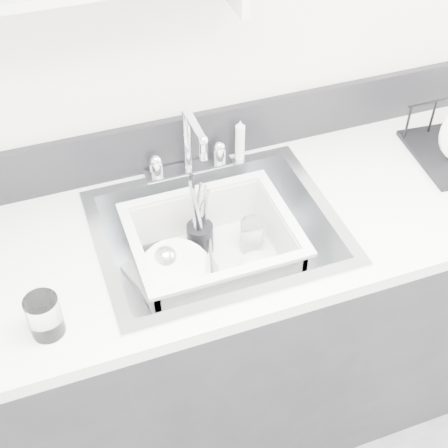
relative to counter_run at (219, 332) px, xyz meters
name	(u,v)px	position (x,y,z in m)	size (l,w,h in m)	color
counter_run	(219,332)	(0.00, 0.00, 0.00)	(3.20, 0.62, 0.92)	black
backsplash	(183,141)	(0.00, 0.30, 0.54)	(3.20, 0.02, 0.16)	black
sink	(218,251)	(0.00, 0.00, 0.37)	(0.64, 0.52, 0.20)	silver
faucet	(189,157)	(0.00, 0.25, 0.52)	(0.26, 0.18, 0.23)	silver
side_sprayer	(240,140)	(0.16, 0.25, 0.53)	(0.03, 0.03, 0.14)	silver
wash_tub	(213,250)	(-0.01, 0.00, 0.38)	(0.44, 0.36, 0.17)	silver
plate_stack	(180,278)	(-0.12, -0.03, 0.33)	(0.24, 0.24, 0.10)	white
utensil_cup	(200,236)	(-0.03, 0.08, 0.36)	(0.08, 0.08, 0.25)	black
ladle	(192,262)	(-0.07, 0.01, 0.35)	(0.29, 0.10, 0.08)	silver
tumbler_in_tub	(252,235)	(0.12, 0.04, 0.36)	(0.07, 0.07, 0.10)	white
tumbler_counter	(45,316)	(-0.47, -0.18, 0.51)	(0.08, 0.08, 0.11)	white
bowl_small	(259,270)	(0.10, -0.07, 0.33)	(0.12, 0.12, 0.04)	white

